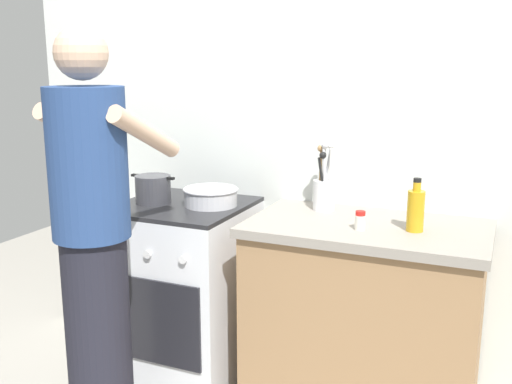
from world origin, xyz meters
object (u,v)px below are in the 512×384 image
(utensil_crock, at_px, (324,188))
(person, at_px, (94,246))
(stove_range, at_px, (185,292))
(mixing_bowl, at_px, (211,196))
(pot, at_px, (153,189))
(oil_bottle, at_px, (416,210))
(spice_bottle, at_px, (360,221))

(utensil_crock, relative_size, person, 0.19)
(stove_range, height_order, mixing_bowl, mixing_bowl)
(pot, bearing_deg, oil_bottle, 0.36)
(mixing_bowl, height_order, utensil_crock, utensil_crock)
(utensil_crock, xyz_separation_m, spice_bottle, (0.23, -0.26, -0.07))
(utensil_crock, distance_m, person, 1.05)
(stove_range, bearing_deg, mixing_bowl, 11.81)
(spice_bottle, bearing_deg, utensil_crock, 132.30)
(stove_range, height_order, oil_bottle, oil_bottle)
(person, bearing_deg, stove_range, 86.09)
(spice_bottle, bearing_deg, oil_bottle, 18.61)
(utensil_crock, height_order, spice_bottle, utensil_crock)
(utensil_crock, xyz_separation_m, oil_bottle, (0.44, -0.19, -0.01))
(mixing_bowl, relative_size, oil_bottle, 1.22)
(pot, distance_m, utensil_crock, 0.82)
(spice_bottle, bearing_deg, person, -151.25)
(mixing_bowl, distance_m, oil_bottle, 0.96)
(stove_range, bearing_deg, spice_bottle, -6.19)
(stove_range, distance_m, person, 0.74)
(mixing_bowl, xyz_separation_m, utensil_crock, (0.52, 0.13, 0.06))
(pot, xyz_separation_m, utensil_crock, (0.80, 0.19, 0.04))
(stove_range, xyz_separation_m, spice_bottle, (0.89, -0.10, 0.49))
(stove_range, xyz_separation_m, utensil_crock, (0.66, 0.16, 0.55))
(pot, height_order, spice_bottle, pot)
(oil_bottle, bearing_deg, utensil_crock, 156.98)
(stove_range, distance_m, mixing_bowl, 0.52)
(stove_range, xyz_separation_m, pot, (-0.14, -0.03, 0.52))
(mixing_bowl, bearing_deg, utensil_crock, 14.14)
(stove_range, xyz_separation_m, mixing_bowl, (0.14, 0.03, 0.50))
(utensil_crock, bearing_deg, person, -132.32)
(mixing_bowl, height_order, spice_bottle, mixing_bowl)
(mixing_bowl, bearing_deg, stove_range, -168.19)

